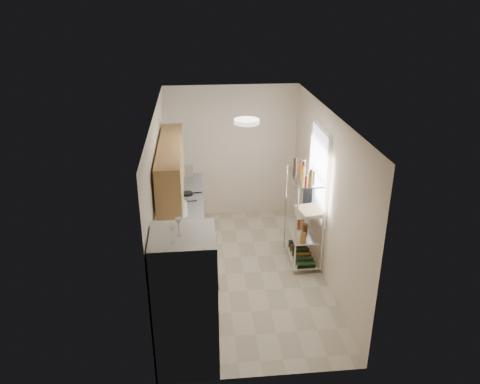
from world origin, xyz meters
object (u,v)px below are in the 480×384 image
Objects in this scene: rice_cooker at (178,209)px; frying_pan_large at (181,203)px; cutting_board at (310,210)px; espresso_machine at (308,190)px; refrigerator at (186,301)px.

rice_cooker is 0.45m from frying_pan_large.
cutting_board is 1.68× the size of espresso_machine.
rice_cooker is at bearing -105.21° from frying_pan_large.
frying_pan_large is 0.90× the size of espresso_machine.
rice_cooker is 1.09× the size of espresso_machine.
cutting_board is at bearing 45.21° from refrigerator.
espresso_machine is at bearing -16.43° from frying_pan_large.
espresso_machine reaches higher than cutting_board.
frying_pan_large is at bearing 92.23° from refrigerator.
cutting_board is (2.05, -0.28, 0.01)m from rice_cooker.
frying_pan_large is at bearing -169.93° from espresso_machine.
refrigerator reaches higher than cutting_board.
rice_cooker reaches higher than frying_pan_large.
refrigerator is at bearing -99.53° from frying_pan_large.
refrigerator is 6.16× the size of rice_cooker.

